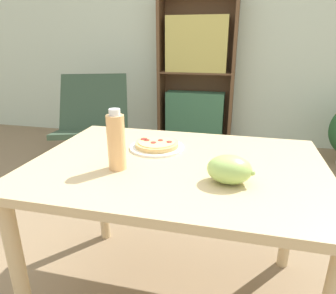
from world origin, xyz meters
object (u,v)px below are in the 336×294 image
Objects in this scene: lounge_chair_near at (94,137)px; drink_bottle at (116,141)px; pizza_on_plate at (157,145)px; grape_bunch at (229,169)px; bookshelf at (196,79)px.

drink_bottle is at bearing -79.32° from lounge_chair_near.
pizza_on_plate is 0.45m from grape_bunch.
bookshelf is at bearing 101.16° from grape_bunch.
pizza_on_plate is at bearing -86.07° from bookshelf.
grape_bunch is (0.35, -0.29, 0.04)m from pizza_on_plate.
lounge_chair_near is at bearing 127.57° from pizza_on_plate.
bookshelf reaches higher than grape_bunch.
grape_bunch is 2.60m from bookshelf.
bookshelf is at bearing 93.93° from pizza_on_plate.
bookshelf is (-0.16, 2.27, 0.03)m from pizza_on_plate.
grape_bunch is 0.44m from drink_bottle.
grape_bunch is at bearing -78.84° from bookshelf.
grape_bunch is 2.23m from lounge_chair_near.
drink_bottle is at bearing 177.06° from grape_bunch.
drink_bottle is (-0.09, -0.26, 0.10)m from pizza_on_plate.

